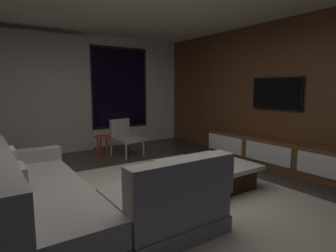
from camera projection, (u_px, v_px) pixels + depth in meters
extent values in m
plane|color=#332B26|center=(147.00, 204.00, 3.48)|extent=(9.20, 9.20, 0.00)
cube|color=silver|center=(66.00, 92.00, 6.29)|extent=(6.60, 0.12, 2.70)
cube|color=black|center=(120.00, 88.00, 6.95)|extent=(1.52, 0.02, 2.02)
cube|color=black|center=(120.00, 88.00, 6.94)|extent=(1.40, 0.03, 1.90)
cube|color=#BCB5A3|center=(42.00, 95.00, 5.85)|extent=(2.10, 0.12, 2.60)
cube|color=brown|center=(292.00, 94.00, 5.01)|extent=(0.12, 7.80, 2.70)
cube|color=beige|center=(174.00, 200.00, 3.60)|extent=(3.20, 3.80, 0.01)
cube|color=gray|center=(44.00, 216.00, 2.94)|extent=(0.90, 2.50, 0.18)
cube|color=#9E9991|center=(43.00, 198.00, 2.92)|extent=(0.86, 2.42, 0.24)
cube|color=#9E9991|center=(2.00, 174.00, 2.68)|extent=(0.20, 2.50, 0.40)
cube|color=#9E9991|center=(26.00, 156.00, 3.83)|extent=(0.90, 0.20, 0.18)
cube|color=gray|center=(162.00, 221.00, 2.84)|extent=(1.10, 0.90, 0.18)
cube|color=#9E9991|center=(162.00, 202.00, 2.81)|extent=(1.07, 0.86, 0.24)
cube|color=#9E9991|center=(183.00, 181.00, 2.48)|extent=(1.10, 0.20, 0.40)
cube|color=beige|center=(11.00, 164.00, 3.20)|extent=(0.10, 0.36, 0.36)
cube|color=#B2A893|center=(20.00, 185.00, 2.50)|extent=(0.10, 0.36, 0.36)
cube|color=black|center=(207.00, 176.00, 4.08)|extent=(1.00, 1.00, 0.30)
cube|color=white|center=(207.00, 165.00, 4.06)|extent=(1.16, 1.16, 0.06)
cube|color=gray|center=(195.00, 161.00, 4.10)|extent=(0.20, 0.19, 0.03)
cube|color=#B5CB5B|center=(196.00, 159.00, 4.11)|extent=(0.27, 0.16, 0.03)
cylinder|color=#B2ADA0|center=(143.00, 147.00, 5.93)|extent=(0.04, 0.04, 0.36)
cylinder|color=#B2ADA0|center=(126.00, 151.00, 5.58)|extent=(0.04, 0.04, 0.36)
cylinder|color=#B2ADA0|center=(128.00, 144.00, 6.26)|extent=(0.04, 0.04, 0.36)
cylinder|color=#B2ADA0|center=(111.00, 148.00, 5.91)|extent=(0.04, 0.04, 0.36)
cube|color=#9E9991|center=(127.00, 139.00, 5.90)|extent=(0.66, 0.67, 0.08)
cube|color=#9E9991|center=(120.00, 128.00, 6.02)|extent=(0.49, 0.20, 0.38)
cylinder|color=red|center=(98.00, 147.00, 5.71)|extent=(0.03, 0.03, 0.46)
cylinder|color=red|center=(107.00, 146.00, 5.82)|extent=(0.03, 0.03, 0.46)
cylinder|color=red|center=(101.00, 146.00, 5.84)|extent=(0.03, 0.03, 0.46)
cylinder|color=red|center=(102.00, 137.00, 5.73)|extent=(0.32, 0.32, 0.02)
cube|color=brown|center=(275.00, 153.00, 5.08)|extent=(0.44, 3.10, 0.52)
cube|color=white|center=(327.00, 167.00, 4.09)|extent=(0.02, 0.93, 0.33)
cube|color=white|center=(267.00, 153.00, 4.95)|extent=(0.02, 0.93, 0.33)
cube|color=white|center=(224.00, 144.00, 5.80)|extent=(0.02, 0.93, 0.33)
cube|color=black|center=(320.00, 172.00, 4.38)|extent=(0.33, 0.68, 0.19)
cube|color=#825C5E|center=(331.00, 176.00, 4.24)|extent=(0.03, 0.04, 0.18)
cube|color=#D14748|center=(325.00, 175.00, 4.31)|extent=(0.03, 0.04, 0.16)
cube|color=tan|center=(320.00, 173.00, 4.38)|extent=(0.03, 0.04, 0.16)
cube|color=#5358A1|center=(314.00, 171.00, 4.45)|extent=(0.03, 0.04, 0.18)
cube|color=#CF447B|center=(309.00, 171.00, 4.52)|extent=(0.03, 0.04, 0.16)
cube|color=purple|center=(304.00, 169.00, 4.59)|extent=(0.03, 0.04, 0.16)
cube|color=black|center=(276.00, 93.00, 5.15)|extent=(0.04, 1.03, 0.60)
cube|color=black|center=(276.00, 93.00, 5.15)|extent=(0.05, 0.99, 0.56)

